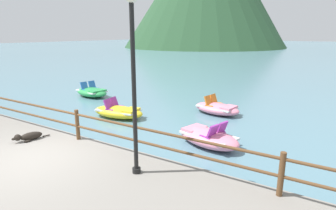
# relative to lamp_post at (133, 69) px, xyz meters

# --- Properties ---
(ground_plane) EXTENTS (200.00, 200.00, 0.00)m
(ground_plane) POSITION_rel_lamp_post_xyz_m (-2.87, 39.21, -2.86)
(ground_plane) COLOR slate
(dock_railing) EXTENTS (23.92, 0.12, 0.95)m
(dock_railing) POSITION_rel_lamp_post_xyz_m (-2.87, 0.76, -1.88)
(dock_railing) COLOR brown
(dock_railing) RESTS_ON promenade_dock
(lamp_post) EXTENTS (0.28, 0.28, 4.09)m
(lamp_post) POSITION_rel_lamp_post_xyz_m (0.00, 0.00, 0.00)
(lamp_post) COLOR black
(lamp_post) RESTS_ON promenade_dock
(dog_resting) EXTENTS (0.50, 1.03, 0.26)m
(dog_resting) POSITION_rel_lamp_post_xyz_m (-4.11, -0.10, -2.34)
(dog_resting) COLOR black
(dog_resting) RESTS_ON promenade_dock
(pedal_boat_0) EXTENTS (2.52, 1.76, 0.86)m
(pedal_boat_0) POSITION_rel_lamp_post_xyz_m (0.40, 3.32, -2.58)
(pedal_boat_0) COLOR pink
(pedal_boat_0) RESTS_ON ground
(pedal_boat_1) EXTENTS (2.52, 1.74, 0.85)m
(pedal_boat_1) POSITION_rel_lamp_post_xyz_m (-8.41, 6.57, -2.59)
(pedal_boat_1) COLOR green
(pedal_boat_1) RESTS_ON ground
(pedal_boat_2) EXTENTS (2.50, 1.40, 0.85)m
(pedal_boat_2) POSITION_rel_lamp_post_xyz_m (-4.23, 4.15, -2.59)
(pedal_boat_2) COLOR yellow
(pedal_boat_2) RESTS_ON ground
(pedal_boat_3) EXTENTS (2.38, 1.55, 0.84)m
(pedal_boat_3) POSITION_rel_lamp_post_xyz_m (-0.76, 6.98, -2.60)
(pedal_boat_3) COLOR pink
(pedal_boat_3) RESTS_ON ground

